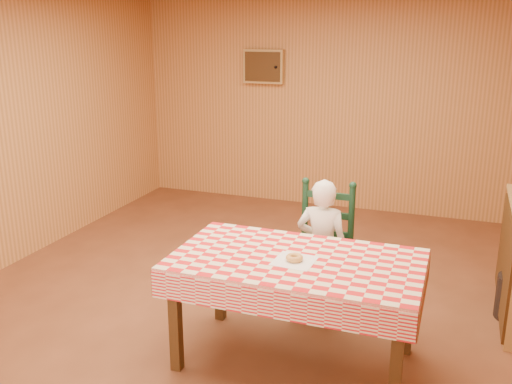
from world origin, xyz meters
TOP-DOWN VIEW (x-y plane):
  - ground at (0.00, 0.00)m, footprint 6.00×6.00m
  - cabin_walls at (-0.00, 0.53)m, footprint 5.10×6.05m
  - dining_table at (0.57, -0.59)m, footprint 1.66×0.96m
  - ladder_chair at (0.57, 0.20)m, footprint 0.44×0.40m
  - seated_child at (0.57, 0.14)m, footprint 0.41×0.27m
  - napkin at (0.57, -0.64)m, footprint 0.28×0.28m
  - donut at (0.57, -0.64)m, footprint 0.15×0.15m

SIDE VIEW (x-z plane):
  - ground at x=0.00m, z-range 0.00..0.00m
  - ladder_chair at x=0.57m, z-range -0.04..1.04m
  - seated_child at x=0.57m, z-range 0.00..1.12m
  - dining_table at x=0.57m, z-range 0.30..1.07m
  - napkin at x=0.57m, z-range 0.77..0.77m
  - donut at x=0.57m, z-range 0.77..0.81m
  - cabin_walls at x=0.00m, z-range 0.50..3.15m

